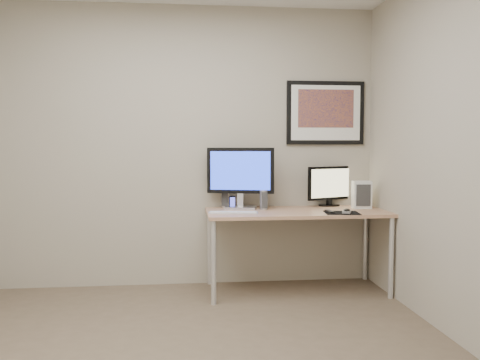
{
  "coord_description": "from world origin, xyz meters",
  "views": [
    {
      "loc": [
        0.01,
        -3.07,
        1.32
      ],
      "look_at": [
        0.47,
        1.1,
        1.03
      ],
      "focal_mm": 38.0,
      "sensor_mm": 36.0,
      "label": 1
    }
  ],
  "objects_px": {
    "framed_art": "(325,113)",
    "monitor_tv": "(329,185)",
    "speaker_right": "(264,200)",
    "fan_unit": "(362,195)",
    "monitor_large": "(241,175)",
    "speaker_left": "(225,197)",
    "keyboard": "(233,212)",
    "desk": "(296,218)",
    "phone_dock": "(232,203)"
  },
  "relations": [
    {
      "from": "desk",
      "to": "speaker_right",
      "type": "bearing_deg",
      "value": 161.15
    },
    {
      "from": "desk",
      "to": "phone_dock",
      "type": "relative_size",
      "value": 12.91
    },
    {
      "from": "desk",
      "to": "keyboard",
      "type": "distance_m",
      "value": 0.6
    },
    {
      "from": "speaker_right",
      "to": "desk",
      "type": "bearing_deg",
      "value": -22.58
    },
    {
      "from": "speaker_left",
      "to": "phone_dock",
      "type": "height_order",
      "value": "speaker_left"
    },
    {
      "from": "framed_art",
      "to": "monitor_tv",
      "type": "relative_size",
      "value": 1.62
    },
    {
      "from": "desk",
      "to": "monitor_large",
      "type": "height_order",
      "value": "monitor_large"
    },
    {
      "from": "speaker_right",
      "to": "phone_dock",
      "type": "distance_m",
      "value": 0.29
    },
    {
      "from": "monitor_tv",
      "to": "speaker_right",
      "type": "xyz_separation_m",
      "value": [
        -0.67,
        -0.19,
        -0.11
      ]
    },
    {
      "from": "fan_unit",
      "to": "keyboard",
      "type": "bearing_deg",
      "value": -164.7
    },
    {
      "from": "monitor_large",
      "to": "phone_dock",
      "type": "xyz_separation_m",
      "value": [
        -0.08,
        -0.04,
        -0.25
      ]
    },
    {
      "from": "monitor_large",
      "to": "fan_unit",
      "type": "bearing_deg",
      "value": 9.83
    },
    {
      "from": "speaker_left",
      "to": "keyboard",
      "type": "bearing_deg",
      "value": -73.48
    },
    {
      "from": "desk",
      "to": "speaker_right",
      "type": "distance_m",
      "value": 0.34
    },
    {
      "from": "framed_art",
      "to": "desk",
      "type": "bearing_deg",
      "value": -136.54
    },
    {
      "from": "framed_art",
      "to": "monitor_tv",
      "type": "distance_m",
      "value": 0.69
    },
    {
      "from": "desk",
      "to": "fan_unit",
      "type": "xyz_separation_m",
      "value": [
        0.64,
        0.1,
        0.19
      ]
    },
    {
      "from": "speaker_left",
      "to": "phone_dock",
      "type": "distance_m",
      "value": 0.17
    },
    {
      "from": "speaker_right",
      "to": "phone_dock",
      "type": "relative_size",
      "value": 1.44
    },
    {
      "from": "framed_art",
      "to": "monitor_large",
      "type": "relative_size",
      "value": 1.24
    },
    {
      "from": "keyboard",
      "to": "fan_unit",
      "type": "bearing_deg",
      "value": 18.24
    },
    {
      "from": "desk",
      "to": "speaker_right",
      "type": "xyz_separation_m",
      "value": [
        -0.28,
        0.1,
        0.15
      ]
    },
    {
      "from": "framed_art",
      "to": "speaker_right",
      "type": "relative_size",
      "value": 4.21
    },
    {
      "from": "fan_unit",
      "to": "speaker_left",
      "type": "bearing_deg",
      "value": 175.78
    },
    {
      "from": "monitor_large",
      "to": "desk",
      "type": "bearing_deg",
      "value": -6.67
    },
    {
      "from": "monitor_tv",
      "to": "speaker_right",
      "type": "height_order",
      "value": "monitor_tv"
    },
    {
      "from": "desk",
      "to": "speaker_left",
      "type": "xyz_separation_m",
      "value": [
        -0.61,
        0.3,
        0.16
      ]
    },
    {
      "from": "monitor_large",
      "to": "keyboard",
      "type": "bearing_deg",
      "value": -93.98
    },
    {
      "from": "framed_art",
      "to": "speaker_right",
      "type": "bearing_deg",
      "value": -159.53
    },
    {
      "from": "speaker_right",
      "to": "fan_unit",
      "type": "bearing_deg",
      "value": -3.36
    },
    {
      "from": "monitor_tv",
      "to": "phone_dock",
      "type": "xyz_separation_m",
      "value": [
        -0.95,
        -0.14,
        -0.14
      ]
    },
    {
      "from": "desk",
      "to": "framed_art",
      "type": "bearing_deg",
      "value": 43.46
    },
    {
      "from": "monitor_large",
      "to": "speaker_left",
      "type": "distance_m",
      "value": 0.28
    },
    {
      "from": "keyboard",
      "to": "fan_unit",
      "type": "xyz_separation_m",
      "value": [
        1.22,
        0.22,
        0.12
      ]
    },
    {
      "from": "monitor_large",
      "to": "speaker_left",
      "type": "relative_size",
      "value": 3.23
    },
    {
      "from": "desk",
      "to": "speaker_left",
      "type": "relative_size",
      "value": 8.53
    },
    {
      "from": "desk",
      "to": "fan_unit",
      "type": "distance_m",
      "value": 0.67
    },
    {
      "from": "monitor_large",
      "to": "fan_unit",
      "type": "distance_m",
      "value": 1.14
    },
    {
      "from": "desk",
      "to": "speaker_left",
      "type": "height_order",
      "value": "speaker_left"
    },
    {
      "from": "framed_art",
      "to": "speaker_right",
      "type": "distance_m",
      "value": 1.05
    },
    {
      "from": "fan_unit",
      "to": "phone_dock",
      "type": "bearing_deg",
      "value": -176.87
    },
    {
      "from": "framed_art",
      "to": "fan_unit",
      "type": "relative_size",
      "value": 2.97
    },
    {
      "from": "phone_dock",
      "to": "monitor_large",
      "type": "bearing_deg",
      "value": 14.69
    },
    {
      "from": "desk",
      "to": "monitor_tv",
      "type": "xyz_separation_m",
      "value": [
        0.38,
        0.28,
        0.27
      ]
    },
    {
      "from": "desk",
      "to": "framed_art",
      "type": "distance_m",
      "value": 1.07
    },
    {
      "from": "framed_art",
      "to": "speaker_left",
      "type": "relative_size",
      "value": 4.0
    },
    {
      "from": "monitor_large",
      "to": "monitor_tv",
      "type": "height_order",
      "value": "monitor_large"
    },
    {
      "from": "phone_dock",
      "to": "monitor_tv",
      "type": "bearing_deg",
      "value": -4.12
    },
    {
      "from": "speaker_left",
      "to": "speaker_right",
      "type": "distance_m",
      "value": 0.39
    },
    {
      "from": "framed_art",
      "to": "fan_unit",
      "type": "distance_m",
      "value": 0.85
    }
  ]
}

